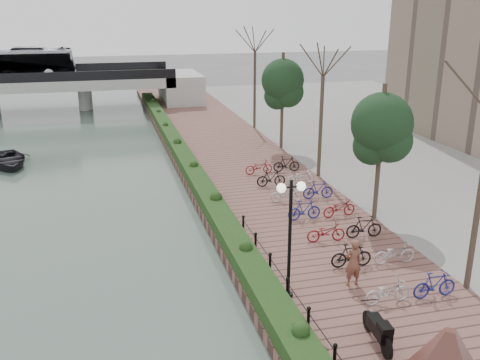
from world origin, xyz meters
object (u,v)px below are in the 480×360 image
object	(u,v)px
pedestrian	(353,262)
boat	(8,160)
motorcycle	(378,328)
lamppost	(290,213)

from	to	relation	value
pedestrian	boat	size ratio (longest dim) A/B	0.40
boat	motorcycle	bearing A→B (deg)	-75.91
lamppost	motorcycle	size ratio (longest dim) A/B	2.45
lamppost	boat	xyz separation A→B (m)	(-12.26, 21.56, -3.16)
motorcycle	pedestrian	world-z (taller)	pedestrian
lamppost	pedestrian	distance (m)	3.39
motorcycle	pedestrian	distance (m)	3.63
lamppost	pedestrian	bearing A→B (deg)	2.80
boat	pedestrian	bearing A→B (deg)	-70.45
pedestrian	boat	bearing A→B (deg)	-56.92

